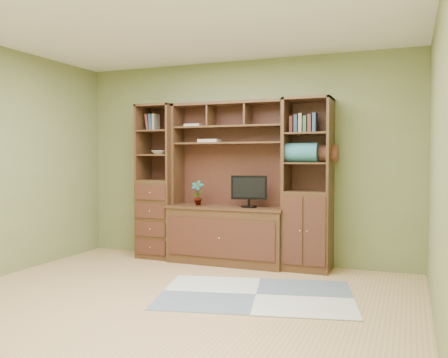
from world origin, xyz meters
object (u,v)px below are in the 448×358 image
at_px(left_tower, 159,181).
at_px(monitor, 249,186).
at_px(center_hutch, 227,183).
at_px(right_tower, 308,184).

xyz_separation_m(left_tower, monitor, (1.31, -0.07, -0.02)).
bearing_deg(left_tower, center_hutch, -2.29).
height_order(left_tower, monitor, left_tower).
distance_m(center_hutch, monitor, 0.31).
bearing_deg(monitor, right_tower, -5.81).
height_order(left_tower, right_tower, same).
height_order(right_tower, monitor, right_tower).
bearing_deg(left_tower, right_tower, 0.00).
bearing_deg(monitor, left_tower, 164.94).
height_order(center_hutch, left_tower, same).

